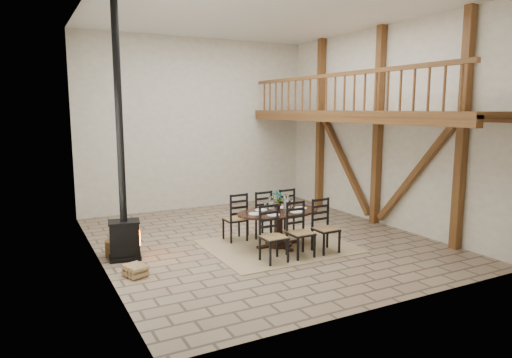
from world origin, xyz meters
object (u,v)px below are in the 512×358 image
dining_table (278,228)px  log_basket (117,247)px  wood_stove (123,203)px  log_stack (135,271)px

dining_table → log_basket: size_ratio=4.57×
dining_table → wood_stove: (-3.13, 0.68, 0.73)m
log_stack → wood_stove: bearing=87.4°
log_basket → wood_stove: bearing=-73.7°
wood_stove → dining_table: bearing=-2.3°
dining_table → log_stack: 3.21m
log_basket → log_stack: log_basket is taller
wood_stove → log_basket: size_ratio=10.54×
dining_table → log_stack: dining_table is taller
dining_table → log_basket: dining_table is taller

